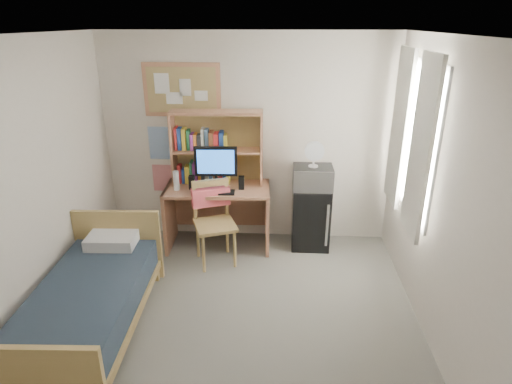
# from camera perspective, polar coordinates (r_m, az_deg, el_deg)

# --- Properties ---
(floor) EXTENTS (3.60, 4.20, 0.02)m
(floor) POSITION_cam_1_polar(r_m,az_deg,el_deg) (4.13, -3.71, -19.13)
(floor) COLOR slate
(floor) RESTS_ON ground
(ceiling) EXTENTS (3.60, 4.20, 0.02)m
(ceiling) POSITION_cam_1_polar(r_m,az_deg,el_deg) (3.12, -4.94, 20.00)
(ceiling) COLOR white
(ceiling) RESTS_ON wall_back
(wall_back) EXTENTS (3.60, 0.04, 2.60)m
(wall_back) POSITION_cam_1_polar(r_m,az_deg,el_deg) (5.39, -1.23, 6.87)
(wall_back) COLOR silver
(wall_back) RESTS_ON floor
(wall_left) EXTENTS (0.04, 4.20, 2.60)m
(wall_left) POSITION_cam_1_polar(r_m,az_deg,el_deg) (4.07, -30.24, -1.34)
(wall_left) COLOR silver
(wall_left) RESTS_ON floor
(wall_right) EXTENTS (0.04, 4.20, 2.60)m
(wall_right) POSITION_cam_1_polar(r_m,az_deg,el_deg) (3.64, 25.10, -2.89)
(wall_right) COLOR silver
(wall_right) RESTS_ON floor
(window_unit) EXTENTS (0.10, 1.40, 1.70)m
(window_unit) POSITION_cam_1_polar(r_m,az_deg,el_deg) (4.61, 20.10, 6.78)
(window_unit) COLOR white
(window_unit) RESTS_ON wall_right
(curtain_left) EXTENTS (0.04, 0.55, 1.70)m
(curtain_left) POSITION_cam_1_polar(r_m,az_deg,el_deg) (4.23, 21.11, 5.36)
(curtain_left) COLOR white
(curtain_left) RESTS_ON wall_right
(curtain_right) EXTENTS (0.04, 0.55, 1.70)m
(curtain_right) POSITION_cam_1_polar(r_m,az_deg,el_deg) (4.97, 18.58, 8.02)
(curtain_right) COLOR white
(curtain_right) RESTS_ON wall_right
(bulletin_board) EXTENTS (0.94, 0.03, 0.64)m
(bulletin_board) POSITION_cam_1_polar(r_m,az_deg,el_deg) (5.37, -9.85, 13.27)
(bulletin_board) COLOR tan
(bulletin_board) RESTS_ON wall_back
(poster_wave) EXTENTS (0.30, 0.01, 0.42)m
(poster_wave) POSITION_cam_1_polar(r_m,az_deg,el_deg) (5.59, -12.60, 6.38)
(poster_wave) COLOR #295EA6
(poster_wave) RESTS_ON wall_back
(poster_japan) EXTENTS (0.28, 0.01, 0.36)m
(poster_japan) POSITION_cam_1_polar(r_m,az_deg,el_deg) (5.73, -12.22, 1.85)
(poster_japan) COLOR red
(poster_japan) RESTS_ON wall_back
(desk) EXTENTS (1.31, 0.70, 0.80)m
(desk) POSITION_cam_1_polar(r_m,az_deg,el_deg) (5.42, -5.03, -3.27)
(desk) COLOR tan
(desk) RESTS_ON floor
(desk_chair) EXTENTS (0.64, 0.64, 0.99)m
(desk_chair) POSITION_cam_1_polar(r_m,az_deg,el_deg) (5.00, -5.48, -4.33)
(desk_chair) COLOR tan
(desk_chair) RESTS_ON floor
(mini_fridge) EXTENTS (0.47, 0.47, 0.79)m
(mini_fridge) POSITION_cam_1_polar(r_m,az_deg,el_deg) (5.45, 7.28, -3.27)
(mini_fridge) COLOR black
(mini_fridge) RESTS_ON floor
(bed) EXTENTS (0.99, 1.84, 0.49)m
(bed) POSITION_cam_1_polar(r_m,az_deg,el_deg) (4.33, -21.33, -14.30)
(bed) COLOR #1C2733
(bed) RESTS_ON floor
(hutch) EXTENTS (1.12, 0.34, 0.91)m
(hutch) POSITION_cam_1_polar(r_m,az_deg,el_deg) (5.26, -5.18, 5.87)
(hutch) COLOR tan
(hutch) RESTS_ON desk
(monitor) EXTENTS (0.51, 0.06, 0.54)m
(monitor) POSITION_cam_1_polar(r_m,az_deg,el_deg) (5.12, -5.35, 3.22)
(monitor) COLOR black
(monitor) RESTS_ON desk
(keyboard) EXTENTS (0.46, 0.17, 0.02)m
(keyboard) POSITION_cam_1_polar(r_m,az_deg,el_deg) (5.08, -5.41, -0.04)
(keyboard) COLOR black
(keyboard) RESTS_ON desk
(speaker_left) EXTENTS (0.07, 0.07, 0.17)m
(speaker_left) POSITION_cam_1_polar(r_m,az_deg,el_deg) (5.22, -8.55, 1.29)
(speaker_left) COLOR black
(speaker_left) RESTS_ON desk
(speaker_right) EXTENTS (0.07, 0.07, 0.16)m
(speaker_right) POSITION_cam_1_polar(r_m,az_deg,el_deg) (5.16, -1.96, 1.24)
(speaker_right) COLOR black
(speaker_right) RESTS_ON desk
(water_bottle) EXTENTS (0.07, 0.07, 0.24)m
(water_bottle) POSITION_cam_1_polar(r_m,az_deg,el_deg) (5.20, -10.60, 1.50)
(water_bottle) COLOR silver
(water_bottle) RESTS_ON desk
(hoodie) EXTENTS (0.47, 0.29, 0.21)m
(hoodie) POSITION_cam_1_polar(r_m,az_deg,el_deg) (5.07, -6.07, -0.61)
(hoodie) COLOR #E45761
(hoodie) RESTS_ON desk_chair
(microwave) EXTENTS (0.48, 0.36, 0.28)m
(microwave) POSITION_cam_1_polar(r_m,az_deg,el_deg) (5.23, 7.57, 1.94)
(microwave) COLOR #B7B7BB
(microwave) RESTS_ON mini_fridge
(desk_fan) EXTENTS (0.23, 0.23, 0.29)m
(desk_fan) POSITION_cam_1_polar(r_m,az_deg,el_deg) (5.14, 7.72, 4.89)
(desk_fan) COLOR silver
(desk_fan) RESTS_ON microwave
(pillow) EXTENTS (0.51, 0.37, 0.12)m
(pillow) POSITION_cam_1_polar(r_m,az_deg,el_deg) (4.77, -18.64, -6.08)
(pillow) COLOR silver
(pillow) RESTS_ON bed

